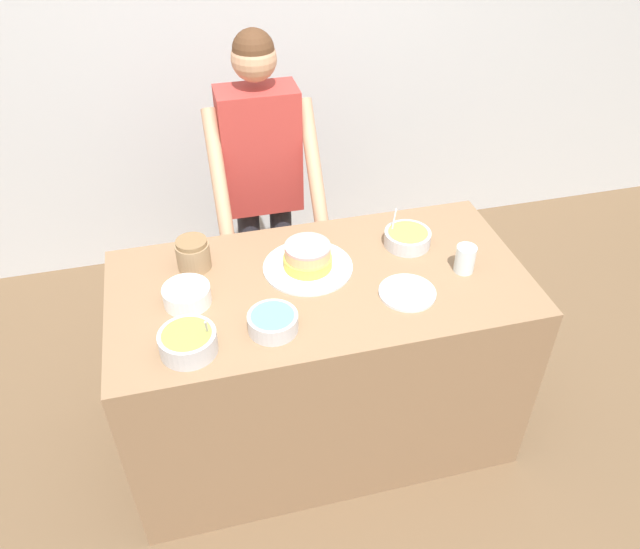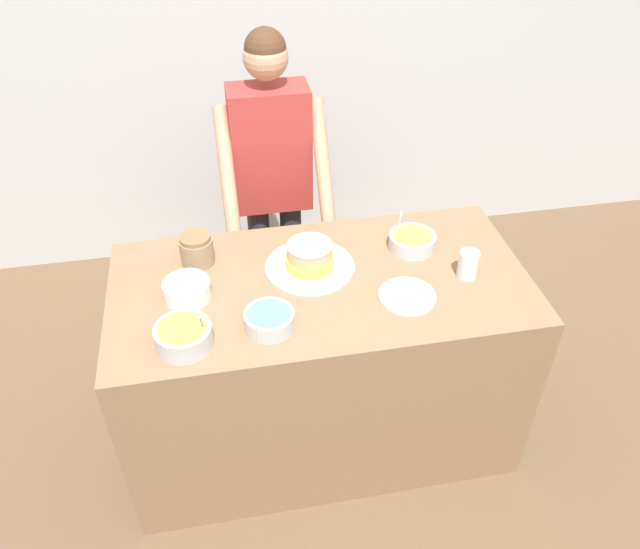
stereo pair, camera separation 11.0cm
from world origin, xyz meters
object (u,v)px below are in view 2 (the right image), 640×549
object	(u,v)px
ceramic_plate	(407,296)
stoneware_jar	(197,250)
drinking_glass	(468,264)
frosting_bowl_olive	(184,336)
person_baker	(272,166)
cake	(310,259)
frosting_bowl_white	(187,289)
frosting_bowl_yellow	(412,241)
frosting_bowl_blue	(269,319)

from	to	relation	value
ceramic_plate	stoneware_jar	world-z (taller)	stoneware_jar
drinking_glass	stoneware_jar	distance (m)	1.05
frosting_bowl_olive	stoneware_jar	size ratio (longest dim) A/B	1.48
person_baker	frosting_bowl_olive	size ratio (longest dim) A/B	8.24
frosting_bowl_olive	ceramic_plate	xyz separation A→B (m)	(0.81, 0.10, -0.04)
frosting_bowl_olive	cake	bearing A→B (deg)	34.90
person_baker	frosting_bowl_white	size ratio (longest dim) A/B	9.22
frosting_bowl_white	frosting_bowl_yellow	world-z (taller)	frosting_bowl_yellow
person_baker	frosting_bowl_olive	xyz separation A→B (m)	(-0.43, -1.02, -0.05)
drinking_glass	cake	bearing A→B (deg)	164.46
cake	frosting_bowl_olive	size ratio (longest dim) A/B	1.81
cake	stoneware_jar	distance (m)	0.45
frosting_bowl_yellow	frosting_bowl_olive	xyz separation A→B (m)	(-0.92, -0.40, 0.01)
frosting_bowl_white	drinking_glass	world-z (taller)	drinking_glass
frosting_bowl_olive	frosting_bowl_white	bearing A→B (deg)	86.32
frosting_bowl_blue	drinking_glass	bearing A→B (deg)	10.53
frosting_bowl_blue	stoneware_jar	bearing A→B (deg)	118.65
drinking_glass	ceramic_plate	bearing A→B (deg)	-162.85
frosting_bowl_white	frosting_bowl_yellow	bearing A→B (deg)	9.22
person_baker	cake	xyz separation A→B (m)	(0.06, -0.68, -0.05)
frosting_bowl_olive	frosting_bowl_blue	xyz separation A→B (m)	(0.29, 0.03, -0.01)
frosting_bowl_white	stoneware_jar	bearing A→B (deg)	77.92
frosting_bowl_white	stoneware_jar	world-z (taller)	stoneware_jar
frosting_bowl_yellow	stoneware_jar	distance (m)	0.86
frosting_bowl_olive	stoneware_jar	distance (m)	0.46
person_baker	frosting_bowl_olive	world-z (taller)	person_baker
frosting_bowl_blue	stoneware_jar	world-z (taller)	stoneware_jar
ceramic_plate	frosting_bowl_yellow	bearing A→B (deg)	69.92
frosting_bowl_olive	stoneware_jar	bearing A→B (deg)	82.46
person_baker	stoneware_jar	bearing A→B (deg)	-123.40
person_baker	frosting_bowl_blue	distance (m)	0.99
frosting_bowl_yellow	ceramic_plate	world-z (taller)	frosting_bowl_yellow
drinking_glass	ceramic_plate	size ratio (longest dim) A/B	0.52
cake	frosting_bowl_yellow	size ratio (longest dim) A/B	1.86
drinking_glass	stoneware_jar	world-z (taller)	stoneware_jar
frosting_bowl_white	drinking_glass	xyz separation A→B (m)	(1.06, -0.07, 0.02)
ceramic_plate	stoneware_jar	distance (m)	0.84
frosting_bowl_yellow	frosting_bowl_olive	world-z (taller)	frosting_bowl_olive
frosting_bowl_blue	drinking_glass	size ratio (longest dim) A/B	1.60
cake	drinking_glass	bearing A→B (deg)	-15.54
cake	stoneware_jar	size ratio (longest dim) A/B	2.69
cake	ceramic_plate	world-z (taller)	cake
frosting_bowl_white	stoneware_jar	size ratio (longest dim) A/B	1.33
frosting_bowl_yellow	frosting_bowl_blue	distance (m)	0.73
person_baker	frosting_bowl_white	bearing A→B (deg)	-118.29
person_baker	stoneware_jar	xyz separation A→B (m)	(-0.37, -0.56, -0.03)
frosting_bowl_white	person_baker	bearing A→B (deg)	61.71
cake	drinking_glass	distance (m)	0.61
frosting_bowl_yellow	stoneware_jar	world-z (taller)	frosting_bowl_yellow
ceramic_plate	person_baker	bearing A→B (deg)	112.69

